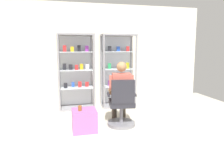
% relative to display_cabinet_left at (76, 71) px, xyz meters
% --- Properties ---
extents(back_wall, '(6.00, 0.10, 2.70)m').
position_rel_display_cabinet_left_xyz_m(back_wall, '(0.55, 0.24, 0.38)').
color(back_wall, silver).
rests_on(back_wall, ground).
extents(display_cabinet_left, '(0.90, 0.45, 1.90)m').
position_rel_display_cabinet_left_xyz_m(display_cabinet_left, '(0.00, 0.00, 0.00)').
color(display_cabinet_left, gray).
rests_on(display_cabinet_left, ground).
extents(display_cabinet_right, '(0.90, 0.45, 1.90)m').
position_rel_display_cabinet_left_xyz_m(display_cabinet_right, '(1.10, 0.00, -0.00)').
color(display_cabinet_right, gray).
rests_on(display_cabinet_right, ground).
extents(office_chair, '(0.60, 0.56, 0.96)m').
position_rel_display_cabinet_left_xyz_m(office_chair, '(0.79, -1.48, -0.57)').
color(office_chair, slate).
rests_on(office_chair, ground).
extents(seated_shopkeeper, '(0.53, 0.60, 1.29)m').
position_rel_display_cabinet_left_xyz_m(seated_shopkeeper, '(0.81, -1.32, -0.25)').
color(seated_shopkeeper, '#3F382D').
rests_on(seated_shopkeeper, ground).
extents(storage_crate, '(0.45, 0.42, 0.41)m').
position_rel_display_cabinet_left_xyz_m(storage_crate, '(0.04, -1.54, -0.76)').
color(storage_crate, '#9E599E').
rests_on(storage_crate, ground).
extents(tea_glass, '(0.07, 0.07, 0.09)m').
position_rel_display_cabinet_left_xyz_m(tea_glass, '(-0.04, -1.57, -0.51)').
color(tea_glass, brown).
rests_on(tea_glass, storage_crate).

